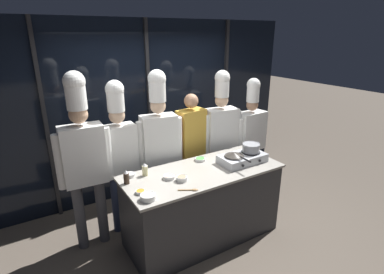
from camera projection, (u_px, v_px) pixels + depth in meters
The scene contains 21 objects.
ground_plane at pixel (202, 236), 3.88m from camera, with size 24.00×24.00×0.00m, color brown.
window_wall_back at pixel (148, 110), 4.69m from camera, with size 5.20×0.09×2.70m.
demo_counter at pixel (202, 205), 3.73m from camera, with size 1.94×0.81×0.94m.
portable_stove at pixel (242, 158), 3.78m from camera, with size 0.59×0.34×0.12m.
frying_pan at pixel (234, 155), 3.68m from camera, with size 0.24×0.42×0.05m.
stock_pot at pixel (251, 148), 3.81m from camera, with size 0.25×0.22×0.11m.
squeeze_bottle_oil at pixel (145, 170), 3.43m from camera, with size 0.07×0.07×0.15m.
squeeze_bottle_soy at pixel (126, 177), 3.24m from camera, with size 0.06×0.06×0.16m.
prep_bowl_onion at pixel (148, 197), 2.94m from camera, with size 0.16×0.16×0.06m.
prep_bowl_scallions at pixel (200, 159), 3.85m from camera, with size 0.14×0.14×0.03m.
prep_bowl_carrots at pixel (140, 192), 3.06m from camera, with size 0.10×0.10×0.03m.
prep_bowl_rice at pixel (130, 175), 3.42m from camera, with size 0.11×0.11×0.04m.
prep_bowl_shrimp at pixel (169, 177), 3.37m from camera, with size 0.13×0.13×0.04m.
prep_bowl_mushrooms at pixel (182, 178), 3.31m from camera, with size 0.13×0.13×0.05m.
serving_spoon_slotted at pixel (192, 190), 3.12m from camera, with size 0.20×0.13×0.02m.
chef_head at pixel (83, 153), 3.36m from camera, with size 0.61×0.27×2.13m.
chef_sous at pixel (120, 147), 3.67m from camera, with size 0.53×0.22×1.99m.
chef_line at pixel (159, 139), 3.88m from camera, with size 0.60×0.30×2.08m.
person_guest at pixel (191, 141), 4.23m from camera, with size 0.53×0.27×1.72m.
chef_pastry at pixel (221, 130), 4.43m from camera, with size 0.63×0.30×2.01m.
chef_apprentice at pixel (251, 132), 4.67m from camera, with size 0.63×0.28×1.87m.
Camera 1 is at (-1.81, -2.69, 2.50)m, focal length 28.00 mm.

